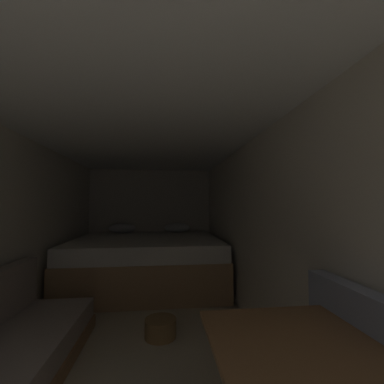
% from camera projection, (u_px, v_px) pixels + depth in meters
% --- Properties ---
extents(ground_plane, '(7.46, 7.46, 0.00)m').
position_uv_depth(ground_plane, '(137.00, 338.00, 2.55)').
color(ground_plane, beige).
extents(wall_back, '(2.61, 0.05, 2.10)m').
position_uv_depth(wall_back, '(151.00, 219.00, 5.34)').
color(wall_back, beige).
rests_on(wall_back, ground).
extents(wall_left, '(0.05, 5.46, 2.10)m').
position_uv_depth(wall_left, '(5.00, 236.00, 2.46)').
color(wall_left, beige).
rests_on(wall_left, ground).
extents(wall_right, '(0.05, 5.46, 2.10)m').
position_uv_depth(wall_right, '(258.00, 232.00, 2.75)').
color(wall_right, beige).
rests_on(wall_right, ground).
extents(ceiling_slab, '(2.61, 5.46, 0.05)m').
position_uv_depth(ceiling_slab, '(140.00, 132.00, 2.66)').
color(ceiling_slab, white).
rests_on(ceiling_slab, wall_left).
extents(bed, '(2.39, 2.01, 0.98)m').
position_uv_depth(bed, '(148.00, 261.00, 4.25)').
color(bed, tan).
rests_on(bed, ground).
extents(dinette_table, '(0.77, 0.67, 0.78)m').
position_uv_depth(dinette_table, '(303.00, 365.00, 1.05)').
color(dinette_table, brown).
rests_on(dinette_table, ground).
extents(wicker_basket, '(0.32, 0.32, 0.18)m').
position_uv_depth(wicker_basket, '(160.00, 328.00, 2.58)').
color(wicker_basket, olive).
rests_on(wicker_basket, ground).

